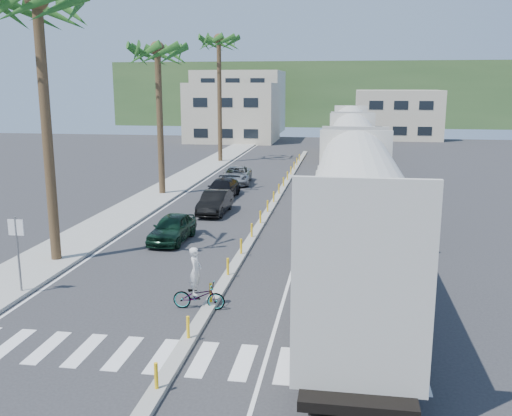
{
  "coord_description": "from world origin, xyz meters",
  "views": [
    {
      "loc": [
        4.54,
        -16.66,
        7.71
      ],
      "look_at": [
        0.46,
        9.44,
        2.0
      ],
      "focal_mm": 40.0,
      "sensor_mm": 36.0,
      "label": 1
    }
  ],
  "objects_px": {
    "car_second": "(215,202)",
    "cyclist": "(198,289)",
    "street_sign": "(17,244)",
    "car_lead": "(172,228)"
  },
  "relations": [
    {
      "from": "street_sign",
      "to": "cyclist",
      "type": "bearing_deg",
      "value": -2.83
    },
    {
      "from": "street_sign",
      "to": "cyclist",
      "type": "height_order",
      "value": "street_sign"
    },
    {
      "from": "car_lead",
      "to": "cyclist",
      "type": "xyz_separation_m",
      "value": [
        3.53,
        -8.46,
        0.04
      ]
    },
    {
      "from": "street_sign",
      "to": "car_second",
      "type": "relative_size",
      "value": 0.71
    },
    {
      "from": "cyclist",
      "to": "street_sign",
      "type": "bearing_deg",
      "value": 85.83
    },
    {
      "from": "car_second",
      "to": "cyclist",
      "type": "relative_size",
      "value": 1.88
    },
    {
      "from": "car_second",
      "to": "cyclist",
      "type": "height_order",
      "value": "cyclist"
    },
    {
      "from": "street_sign",
      "to": "car_second",
      "type": "bearing_deg",
      "value": 74.35
    },
    {
      "from": "car_second",
      "to": "cyclist",
      "type": "bearing_deg",
      "value": -78.67
    },
    {
      "from": "street_sign",
      "to": "car_second",
      "type": "xyz_separation_m",
      "value": [
        4.1,
        14.64,
        -1.28
      ]
    }
  ]
}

